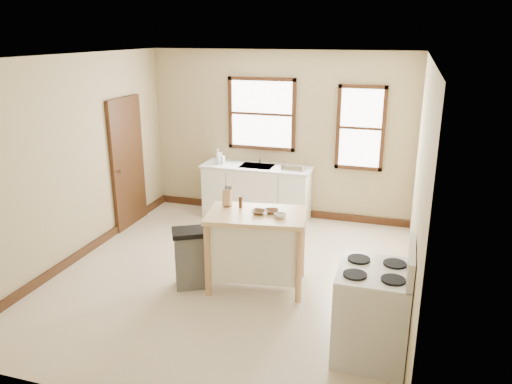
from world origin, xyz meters
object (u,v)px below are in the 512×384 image
Objects in this scene: bowl_b at (272,211)px; soap_bottle_a at (218,157)px; soap_bottle_b at (222,158)px; bowl_c at (280,216)px; dish_rack at (294,167)px; trash_bin at (189,258)px; pepper_grinder at (240,202)px; bowl_a at (259,212)px; knife_block at (227,198)px; kitchen_island at (257,250)px; gas_stove at (373,301)px.

soap_bottle_a is at bearing 125.11° from bowl_b.
soap_bottle_b is 2.87m from bowl_c.
dish_rack is 2.72m from trash_bin.
pepper_grinder reaches higher than soap_bottle_b.
dish_rack is at bearing 92.31° from bowl_a.
knife_block is at bearing 164.42° from bowl_c.
dish_rack is 2.21× the size of bowl_b.
bowl_a reaches higher than kitchen_island.
dish_rack is at bearing 96.08° from bowl_b.
soap_bottle_a reaches higher than bowl_b.
bowl_b is at bearing -11.05° from knife_block.
dish_rack is 2.19× the size of bowl_a.
kitchen_island is 0.74m from knife_block.
gas_stove is at bearing -60.97° from soap_bottle_a.
soap_bottle_b is (0.05, 0.04, -0.03)m from soap_bottle_a.
soap_bottle_b is 1.32× the size of pepper_grinder.
bowl_b is (0.60, -0.09, -0.08)m from knife_block.
soap_bottle_a is 0.34× the size of trash_bin.
pepper_grinder is at bearing 161.14° from bowl_c.
soap_bottle_b reaches higher than trash_bin.
pepper_grinder reaches higher than bowl_a.
bowl_c is 0.12× the size of gas_stove.
gas_stove is at bearing -47.22° from trash_bin.
bowl_b is at bearing 11.00° from kitchen_island.
bowl_a is 0.16m from bowl_b.
bowl_c is at bearing -18.57° from trash_bin.
dish_rack is 0.51× the size of trash_bin.
bowl_c reaches higher than trash_bin.
soap_bottle_a is 0.22× the size of kitchen_island.
gas_stove reaches higher than soap_bottle_a.
soap_bottle_a reaches higher than kitchen_island.
soap_bottle_b is at bearing 111.23° from kitchen_island.
dish_rack is at bearing 82.91° from kitchen_island.
gas_stove is (1.32, -1.08, -0.40)m from bowl_b.
knife_block is at bearing 18.75° from trash_bin.
pepper_grinder reaches higher than bowl_c.
dish_rack is 0.32× the size of kitchen_island.
pepper_grinder is 0.32m from bowl_a.
trash_bin is (-0.83, -0.25, -0.62)m from bowl_a.
kitchen_island reaches higher than trash_bin.
bowl_a is at bearing -18.84° from kitchen_island.
bowl_b is (0.15, 0.07, -0.00)m from bowl_a.
bowl_c reaches higher than bowl_a.
soap_bottle_a reaches higher than bowl_c.
bowl_b is 1.75m from gas_stove.
soap_bottle_b reaches higher than dish_rack.
trash_bin is (0.58, -2.52, -0.67)m from soap_bottle_a.
bowl_b is (0.42, -0.07, -0.05)m from pepper_grinder.
soap_bottle_a is 1.29× the size of soap_bottle_b.
bowl_a is 1.82m from gas_stove.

